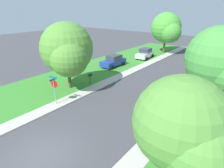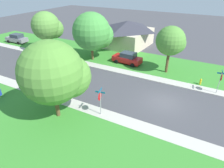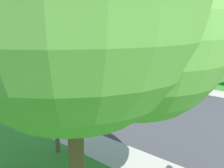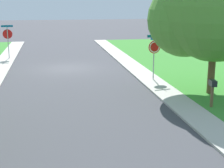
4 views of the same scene
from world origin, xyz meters
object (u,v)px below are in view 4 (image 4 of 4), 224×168
tree_sidewalk_far (208,9)px  mailbox (213,87)px  stop_sign_near_corner (8,36)px  stop_sign_far_corner (154,50)px

tree_sidewalk_far → mailbox: 4.13m
stop_sign_near_corner → stop_sign_far_corner: 13.30m
stop_sign_far_corner → tree_sidewalk_far: (-1.67, 3.20, 2.41)m
stop_sign_near_corner → tree_sidewalk_far: size_ratio=0.38×
stop_sign_near_corner → tree_sidewalk_far: bearing=131.1°
stop_sign_near_corner → stop_sign_far_corner: bearing=134.7°
stop_sign_near_corner → tree_sidewalk_far: 16.96m
stop_sign_near_corner → stop_sign_far_corner: size_ratio=1.00×
stop_sign_far_corner → mailbox: 5.75m
stop_sign_far_corner → mailbox: stop_sign_far_corner is taller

